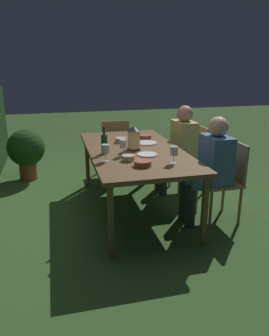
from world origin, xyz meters
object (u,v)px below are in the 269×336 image
Objects in this scene: green_bottle_on_table at (104,144)px; wine_glass_b at (123,145)px; chair_head_far at (114,145)px; bowl_bread at (128,158)px; plate_a at (146,143)px; dining_table at (134,153)px; person_in_blue at (210,165)px; person_in_mustard at (179,145)px; plate_b at (147,155)px; bowl_salad at (121,140)px; bowl_olives at (145,137)px; potted_plant_by_hedge at (26,150)px; chair_side_left_a at (225,177)px; wine_glass_c at (106,150)px; chair_side_left_b at (192,155)px; wine_glass_a at (174,152)px; lantern_centerpiece at (134,137)px; bowl_dip at (143,163)px.

wine_glass_b is (-0.13, -0.18, 0.01)m from green_bottle_on_table.
chair_head_far is 6.83× the size of bowl_bread.
wine_glass_b is at bearing 139.69° from plate_a.
dining_table is 0.84m from person_in_blue.
person_in_mustard reaches higher than green_bottle_on_table.
person_in_mustard reaches higher than plate_b.
bowl_olives is at bearing -69.54° from bowl_salad.
green_bottle_on_table is 0.47m from plate_b.
potted_plant_by_hedge is (1.53, 0.92, -0.41)m from green_bottle_on_table.
wine_glass_b is (0.22, 1.08, 0.38)m from chair_side_left_a.
wine_glass_c is 1.09m from bowl_olives.
potted_plant_by_hedge is at bearing 26.12° from wine_glass_c.
person_in_blue is 0.89m from bowl_bread.
chair_head_far is (1.24, 0.00, -0.21)m from dining_table.
chair_side_left_b is 0.76× the size of person_in_mustard.
wine_glass_b is (-0.67, 1.08, 0.38)m from chair_side_left_b.
bowl_salad reaches higher than plate_b.
person_in_mustard is at bearing -116.36° from potted_plant_by_hedge.
green_bottle_on_table reaches higher than wine_glass_a.
wine_glass_b is 1.33× the size of bowl_bread.
lantern_centerpiece is 1.57× the size of wine_glass_c.
bowl_salad reaches higher than dining_table.
wine_glass_c is at bearing -153.88° from potted_plant_by_hedge.
chair_head_far is 1.54m from plate_b.
plate_b is 0.28× the size of potted_plant_by_hedge.
dining_table is at bearing 57.82° from person_in_blue.
bowl_olives is (0.76, -0.19, 0.02)m from plate_b.
green_bottle_on_table reaches higher than bowl_salad.
person_in_mustard is 6.80× the size of wine_glass_c.
wine_glass_c is at bearing 134.61° from dining_table.
chair_side_left_a is (-0.89, 0.00, 0.00)m from chair_side_left_b.
chair_head_far is 3.46× the size of plate_a.
bowl_bread is 0.90× the size of bowl_salad.
wine_glass_a is (-0.17, 0.67, 0.38)m from chair_side_left_a.
person_in_mustard reaches higher than chair_side_left_b.
potted_plant_by_hedge is (2.05, 1.51, -0.41)m from wine_glass_a.
green_bottle_on_table is (-1.34, 0.35, 0.37)m from chair_head_far.
wine_glass_c is 0.40m from bowl_dip.
bowl_olives is (1.10, -0.03, -0.09)m from wine_glass_a.
chair_head_far is 1.53m from wine_glass_b.
chair_side_left_a is at bearing -101.47° from plate_b.
green_bottle_on_table is 0.38m from bowl_bread.
wine_glass_a is 0.84m from plate_a.
dining_table is 0.37m from bowl_salad.
potted_plant_by_hedge is at bearing 40.87° from lantern_centerpiece.
plate_b is (-0.25, -0.09, -0.14)m from lantern_centerpiece.
person_in_blue reaches higher than wine_glass_c.
person_in_blue reaches higher than green_bottle_on_table.
wine_glass_b is 0.60m from bowl_salad.
bowl_salad is 0.19× the size of potted_plant_by_hedge.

